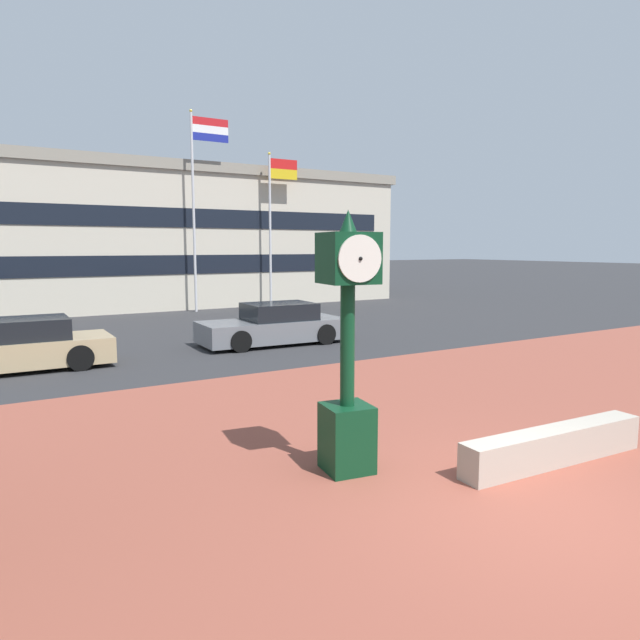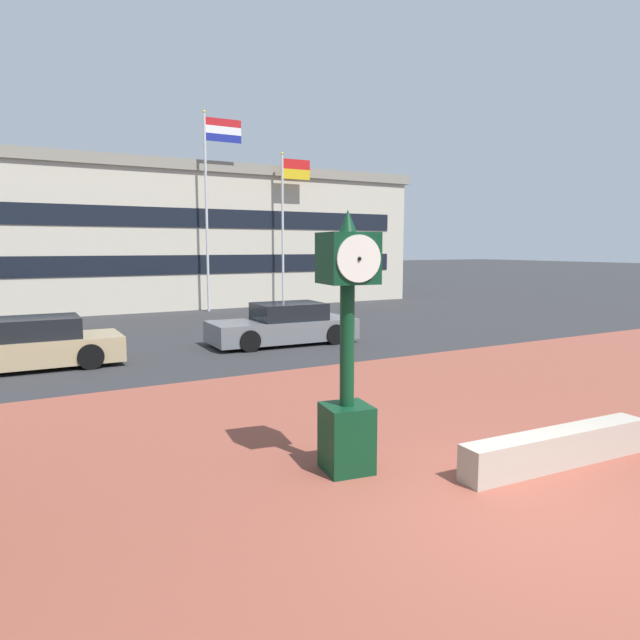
{
  "view_description": "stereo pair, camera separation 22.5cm",
  "coord_description": "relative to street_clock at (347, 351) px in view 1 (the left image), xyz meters",
  "views": [
    {
      "loc": [
        -5.47,
        -4.13,
        3.03
      ],
      "look_at": [
        -1.49,
        2.44,
        2.05
      ],
      "focal_mm": 32.29,
      "sensor_mm": 36.0,
      "label": 1
    },
    {
      "loc": [
        -5.28,
        -4.24,
        3.03
      ],
      "look_at": [
        -1.49,
        2.44,
        2.05
      ],
      "focal_mm": 32.29,
      "sensor_mm": 36.0,
      "label": 2
    }
  ],
  "objects": [
    {
      "name": "ground_plane",
      "position": [
        1.26,
        -2.11,
        -1.66
      ],
      "size": [
        200.0,
        200.0,
        0.0
      ],
      "primitive_type": "plane",
      "color": "#2D2D30"
    },
    {
      "name": "plaza_brick_paving",
      "position": [
        1.26,
        0.02,
        -1.66
      ],
      "size": [
        44.0,
        12.27,
        0.01
      ],
      "primitive_type": "cube",
      "color": "brown",
      "rests_on": "ground"
    },
    {
      "name": "planter_wall",
      "position": [
        2.65,
        -1.29,
        -1.41
      ],
      "size": [
        3.22,
        0.57,
        0.5
      ],
      "primitive_type": "cube",
      "rotation": [
        0.0,
        0.0,
        -0.05
      ],
      "color": "#ADA393",
      "rests_on": "ground"
    },
    {
      "name": "street_clock",
      "position": [
        0.0,
        0.0,
        0.0
      ],
      "size": [
        0.76,
        0.8,
        3.51
      ],
      "rotation": [
        0.0,
        0.0,
        -0.15
      ],
      "color": "#0C381E",
      "rests_on": "ground"
    },
    {
      "name": "car_street_near",
      "position": [
        3.82,
        9.75,
        -1.09
      ],
      "size": [
        4.62,
        2.08,
        1.28
      ],
      "rotation": [
        0.0,
        0.0,
        1.53
      ],
      "color": "slate",
      "rests_on": "ground"
    },
    {
      "name": "car_street_far",
      "position": [
        -3.38,
        9.56,
        -1.09
      ],
      "size": [
        4.54,
        1.93,
        1.28
      ],
      "rotation": [
        0.0,
        0.0,
        1.56
      ],
      "color": "tan",
      "rests_on": "ground"
    },
    {
      "name": "flagpole_primary",
      "position": [
        4.99,
        19.77,
        3.88
      ],
      "size": [
        1.85,
        0.14,
        9.19
      ],
      "color": "silver",
      "rests_on": "ground"
    },
    {
      "name": "flagpole_secondary",
      "position": [
        8.86,
        19.77,
        2.9
      ],
      "size": [
        1.61,
        0.14,
        7.63
      ],
      "color": "silver",
      "rests_on": "ground"
    },
    {
      "name": "civic_building",
      "position": [
        4.92,
        27.46,
        1.89
      ],
      "size": [
        24.27,
        14.18,
        7.08
      ],
      "color": "beige",
      "rests_on": "ground"
    }
  ]
}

